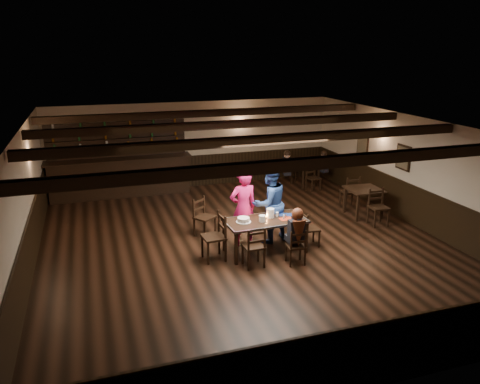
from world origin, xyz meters
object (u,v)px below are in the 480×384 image
object	(u,v)px
woman_pink	(243,208)
chair_near_right	(297,244)
cake	(243,220)
bar_counter	(120,172)
man_blue	(269,203)
dining_table	(265,223)
chair_near_left	(255,244)

from	to	relation	value
woman_pink	chair_near_right	bearing A→B (deg)	113.16
cake	bar_counter	xyz separation A→B (m)	(-2.17, 5.22, -0.07)
man_blue	bar_counter	world-z (taller)	bar_counter
cake	dining_table	bearing A→B (deg)	-1.44
cake	woman_pink	bearing A→B (deg)	72.17
chair_near_right	chair_near_left	bearing A→B (deg)	169.90
chair_near_left	bar_counter	distance (m)	6.29
chair_near_left	woman_pink	xyz separation A→B (m)	(0.14, 1.19, 0.37)
dining_table	bar_counter	bearing A→B (deg)	116.99
bar_counter	chair_near_left	bearing A→B (deg)	-69.55
woman_pink	cake	world-z (taller)	woman_pink
chair_near_right	bar_counter	xyz separation A→B (m)	(-3.05, 6.04, 0.27)
dining_table	chair_near_right	distance (m)	0.92
woman_pink	cake	bearing A→B (deg)	67.28
chair_near_right	dining_table	bearing A→B (deg)	115.69
dining_table	man_blue	distance (m)	0.67
woman_pink	bar_counter	bearing A→B (deg)	-68.44
dining_table	cake	size ratio (longest dim) A/B	5.51
dining_table	bar_counter	world-z (taller)	bar_counter
bar_counter	man_blue	bearing A→B (deg)	-57.62
chair_near_right	man_blue	distance (m)	1.43
dining_table	man_blue	size ratio (longest dim) A/B	0.98
dining_table	bar_counter	distance (m)	5.87
chair_near_left	man_blue	xyz separation A→B (m)	(0.78, 1.20, 0.41)
woman_pink	man_blue	size ratio (longest dim) A/B	0.96
chair_near_right	man_blue	bearing A→B (deg)	93.44
chair_near_right	woman_pink	bearing A→B (deg)	118.06
chair_near_left	man_blue	size ratio (longest dim) A/B	0.48
chair_near_left	chair_near_right	bearing A→B (deg)	-10.10
chair_near_right	cake	size ratio (longest dim) A/B	2.40
man_blue	cake	bearing A→B (deg)	17.50
dining_table	cake	distance (m)	0.51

